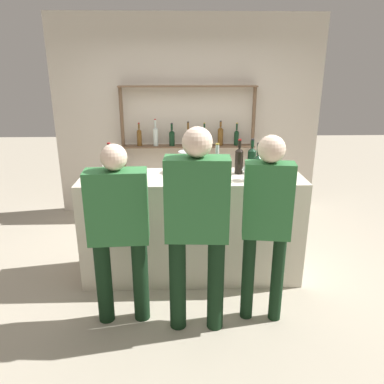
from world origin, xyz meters
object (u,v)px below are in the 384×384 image
Objects in this scene: counter_bottle_1 at (252,159)px; counter_bottle_2 at (239,160)px; ice_bucket at (188,162)px; customer_right at (267,216)px; counter_bottle_4 at (257,167)px; customer_center at (197,219)px; customer_left at (119,225)px; wine_glass at (246,167)px; cork_jar at (110,173)px; counter_bottle_0 at (110,162)px; counter_bottle_3 at (217,168)px.

counter_bottle_2 is (-0.13, -0.02, 0.00)m from counter_bottle_1.
ice_bucket is 1.14m from customer_right.
counter_bottle_4 is (0.14, -0.25, -0.00)m from counter_bottle_2.
counter_bottle_4 is 1.69× the size of ice_bucket.
counter_bottle_2 is 0.97× the size of counter_bottle_4.
customer_center reaches higher than counter_bottle_1.
customer_right is at bearing -93.91° from customer_left.
customer_center reaches higher than wine_glass.
counter_bottle_2 is at bearing 8.47° from cork_jar.
counter_bottle_4 reaches higher than wine_glass.
counter_bottle_2 is 0.28m from counter_bottle_4.
counter_bottle_1 is 0.97× the size of counter_bottle_4.
cork_jar is at bearing 72.16° from customer_right.
customer_left is (-0.58, -0.91, -0.29)m from ice_bucket.
customer_center is (-0.50, -0.74, -0.22)m from wine_glass.
wine_glass is at bearing -8.86° from counter_bottle_0.
customer_left reaches higher than counter_bottle_1.
counter_bottle_4 is 1.40m from cork_jar.
counter_bottle_0 is at bearing 171.14° from wine_glass.
counter_bottle_0 is 1.52× the size of ice_bucket.
counter_bottle_0 is 0.93× the size of counter_bottle_1.
counter_bottle_4 is at bearing -60.73° from counter_bottle_2.
counter_bottle_2 is 2.39× the size of cork_jar.
ice_bucket is 0.12× the size of customer_center.
counter_bottle_0 is at bearing -179.46° from counter_bottle_2.
customer_center reaches higher than cork_jar.
counter_bottle_2 is at bearing -8.31° from ice_bucket.
ice_bucket is 1.05m from customer_center.
counter_bottle_3 is 0.24× the size of customer_left.
counter_bottle_2 is 0.22m from wine_glass.
cork_jar is 0.71m from customer_left.
cork_jar is 0.09× the size of customer_right.
counter_bottle_1 is at bearing 6.60° from customer_right.
counter_bottle_3 is (-0.25, -0.31, 0.00)m from counter_bottle_2.
counter_bottle_4 is at bearing 9.01° from counter_bottle_3.
counter_bottle_4 is at bearing -14.78° from wine_glass.
counter_bottle_1 is 0.26m from counter_bottle_4.
counter_bottle_3 reaches higher than counter_bottle_1.
customer_right is at bearing -56.17° from ice_bucket.
wine_glass is (-0.10, 0.03, -0.01)m from counter_bottle_4.
customer_center is 1.09× the size of customer_left.
counter_bottle_3 reaches higher than wine_glass.
customer_left is at bearing -142.81° from counter_bottle_2.
counter_bottle_3 is at bearing -129.45° from counter_bottle_2.
customer_left is at bearing -145.34° from counter_bottle_1.
counter_bottle_3 is 1.01m from cork_jar.
counter_bottle_0 is 0.93× the size of counter_bottle_2.
customer_center reaches higher than counter_bottle_4.
counter_bottle_3 is 0.22× the size of customer_center.
customer_right is (0.07, -0.63, -0.24)m from wine_glass.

